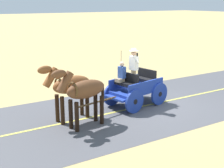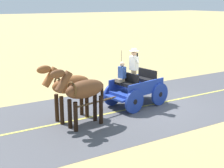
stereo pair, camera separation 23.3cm
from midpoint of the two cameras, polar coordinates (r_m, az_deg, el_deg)
The scene contains 6 objects.
ground_plane at distance 13.57m, azimuth 6.09°, elevation -3.84°, with size 200.00×200.00×0.00m, color tan.
road_surface at distance 13.57m, azimuth 6.09°, elevation -3.83°, with size 5.86×160.00×0.01m, color #4C4C51.
road_centre_stripe at distance 13.57m, azimuth 6.09°, elevation -3.81°, with size 0.12×160.00×0.00m, color #DBCC4C.
horse_drawn_carriage at distance 13.26m, azimuth 3.66°, elevation -0.55°, with size 1.85×4.51×2.50m.
horse_near_side at distance 10.88m, azimuth -5.82°, elevation -1.28°, with size 0.81×2.15×2.21m.
horse_off_side at distance 11.55m, azimuth -8.36°, elevation -0.40°, with size 0.79×2.15×2.21m.
Camera 1 is at (-10.06, 8.03, 4.34)m, focal length 50.32 mm.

